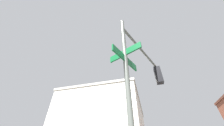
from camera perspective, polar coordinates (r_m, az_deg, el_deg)
The scene contains 1 object.
traffic_signal_near at distance 4.32m, azimuth 15.58°, elevation -5.30°, with size 1.70×3.25×5.34m.
Camera 1 is at (-6.86, -9.29, 1.48)m, focal length 19.82 mm.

